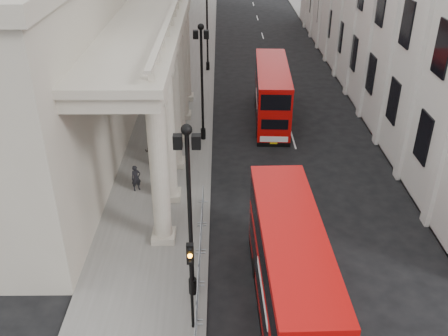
{
  "coord_description": "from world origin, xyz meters",
  "views": [
    {
      "loc": [
        0.68,
        -12.92,
        16.01
      ],
      "look_at": [
        0.84,
        9.73,
        3.38
      ],
      "focal_mm": 40.0,
      "sensor_mm": 36.0,
      "label": 1
    }
  ],
  "objects_px": {
    "lamp_post_north": "(207,22)",
    "bus_near": "(290,271)",
    "lamp_post_south": "(189,204)",
    "lamp_post_mid": "(202,76)",
    "traffic_light": "(191,272)",
    "pedestrian_a": "(136,178)",
    "bus_far": "(272,93)",
    "pedestrian_c": "(163,150)",
    "pedestrian_b": "(152,152)"
  },
  "relations": [
    {
      "from": "lamp_post_north",
      "to": "traffic_light",
      "type": "xyz_separation_m",
      "value": [
        0.1,
        -34.02,
        -1.8
      ]
    },
    {
      "from": "lamp_post_mid",
      "to": "bus_far",
      "type": "relative_size",
      "value": 0.83
    },
    {
      "from": "lamp_post_north",
      "to": "bus_far",
      "type": "xyz_separation_m",
      "value": [
        5.27,
        -12.21,
        -2.66
      ]
    },
    {
      "from": "pedestrian_a",
      "to": "lamp_post_south",
      "type": "bearing_deg",
      "value": -97.85
    },
    {
      "from": "bus_near",
      "to": "traffic_light",
      "type": "bearing_deg",
      "value": -169.13
    },
    {
      "from": "pedestrian_a",
      "to": "lamp_post_mid",
      "type": "bearing_deg",
      "value": 30.78
    },
    {
      "from": "lamp_post_north",
      "to": "bus_near",
      "type": "distance_m",
      "value": 33.49
    },
    {
      "from": "lamp_post_mid",
      "to": "bus_far",
      "type": "bearing_deg",
      "value": 35.74
    },
    {
      "from": "lamp_post_north",
      "to": "bus_near",
      "type": "xyz_separation_m",
      "value": [
        4.1,
        -33.13,
        -2.59
      ]
    },
    {
      "from": "bus_far",
      "to": "pedestrian_c",
      "type": "bearing_deg",
      "value": -134.22
    },
    {
      "from": "pedestrian_b",
      "to": "pedestrian_c",
      "type": "distance_m",
      "value": 0.75
    },
    {
      "from": "lamp_post_south",
      "to": "lamp_post_mid",
      "type": "height_order",
      "value": "same"
    },
    {
      "from": "lamp_post_south",
      "to": "bus_near",
      "type": "relative_size",
      "value": 0.8
    },
    {
      "from": "lamp_post_mid",
      "to": "pedestrian_a",
      "type": "relative_size",
      "value": 5.1
    },
    {
      "from": "lamp_post_mid",
      "to": "bus_far",
      "type": "xyz_separation_m",
      "value": [
        5.27,
        3.79,
        -2.66
      ]
    },
    {
      "from": "lamp_post_south",
      "to": "traffic_light",
      "type": "xyz_separation_m",
      "value": [
        0.1,
        -2.02,
        -1.8
      ]
    },
    {
      "from": "traffic_light",
      "to": "bus_far",
      "type": "xyz_separation_m",
      "value": [
        5.17,
        21.81,
        -0.86
      ]
    },
    {
      "from": "bus_near",
      "to": "pedestrian_b",
      "type": "height_order",
      "value": "bus_near"
    },
    {
      "from": "lamp_post_mid",
      "to": "pedestrian_c",
      "type": "distance_m",
      "value": 5.88
    },
    {
      "from": "lamp_post_south",
      "to": "pedestrian_c",
      "type": "distance_m",
      "value": 13.29
    },
    {
      "from": "pedestrian_a",
      "to": "bus_far",
      "type": "bearing_deg",
      "value": 19.18
    },
    {
      "from": "pedestrian_a",
      "to": "lamp_post_north",
      "type": "bearing_deg",
      "value": 49.6
    },
    {
      "from": "bus_near",
      "to": "pedestrian_a",
      "type": "height_order",
      "value": "bus_near"
    },
    {
      "from": "traffic_light",
      "to": "bus_far",
      "type": "height_order",
      "value": "traffic_light"
    },
    {
      "from": "bus_far",
      "to": "pedestrian_b",
      "type": "relative_size",
      "value": 5.51
    },
    {
      "from": "bus_far",
      "to": "pedestrian_b",
      "type": "xyz_separation_m",
      "value": [
        -8.54,
        -7.61,
        -1.21
      ]
    },
    {
      "from": "lamp_post_mid",
      "to": "pedestrian_a",
      "type": "height_order",
      "value": "lamp_post_mid"
    },
    {
      "from": "pedestrian_a",
      "to": "pedestrian_b",
      "type": "bearing_deg",
      "value": 49.7
    },
    {
      "from": "pedestrian_c",
      "to": "lamp_post_north",
      "type": "bearing_deg",
      "value": 86.68
    },
    {
      "from": "lamp_post_north",
      "to": "pedestrian_a",
      "type": "height_order",
      "value": "lamp_post_north"
    },
    {
      "from": "pedestrian_a",
      "to": "bus_near",
      "type": "bearing_deg",
      "value": -82.77
    },
    {
      "from": "lamp_post_mid",
      "to": "bus_near",
      "type": "bearing_deg",
      "value": -76.54
    },
    {
      "from": "lamp_post_south",
      "to": "bus_near",
      "type": "distance_m",
      "value": 4.98
    },
    {
      "from": "lamp_post_mid",
      "to": "traffic_light",
      "type": "distance_m",
      "value": 18.11
    },
    {
      "from": "lamp_post_mid",
      "to": "traffic_light",
      "type": "bearing_deg",
      "value": -89.68
    },
    {
      "from": "lamp_post_south",
      "to": "bus_near",
      "type": "xyz_separation_m",
      "value": [
        4.1,
        -1.13,
        -2.59
      ]
    },
    {
      "from": "lamp_post_south",
      "to": "bus_near",
      "type": "height_order",
      "value": "lamp_post_south"
    },
    {
      "from": "lamp_post_south",
      "to": "bus_far",
      "type": "distance_m",
      "value": 20.65
    },
    {
      "from": "lamp_post_north",
      "to": "bus_near",
      "type": "relative_size",
      "value": 0.8
    },
    {
      "from": "lamp_post_south",
      "to": "traffic_light",
      "type": "relative_size",
      "value": 1.93
    },
    {
      "from": "lamp_post_north",
      "to": "traffic_light",
      "type": "relative_size",
      "value": 1.93
    },
    {
      "from": "lamp_post_south",
      "to": "lamp_post_north",
      "type": "xyz_separation_m",
      "value": [
        0.0,
        32.0,
        0.0
      ]
    },
    {
      "from": "bus_far",
      "to": "pedestrian_c",
      "type": "height_order",
      "value": "bus_far"
    },
    {
      "from": "lamp_post_mid",
      "to": "lamp_post_south",
      "type": "bearing_deg",
      "value": -90.0
    },
    {
      "from": "lamp_post_south",
      "to": "pedestrian_a",
      "type": "bearing_deg",
      "value": 113.19
    },
    {
      "from": "traffic_light",
      "to": "pedestrian_a",
      "type": "bearing_deg",
      "value": 109.72
    },
    {
      "from": "lamp_post_mid",
      "to": "pedestrian_a",
      "type": "bearing_deg",
      "value": -118.17
    },
    {
      "from": "lamp_post_mid",
      "to": "bus_near",
      "type": "relative_size",
      "value": 0.8
    },
    {
      "from": "lamp_post_mid",
      "to": "lamp_post_north",
      "type": "height_order",
      "value": "same"
    },
    {
      "from": "bus_near",
      "to": "pedestrian_a",
      "type": "relative_size",
      "value": 6.36
    }
  ]
}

